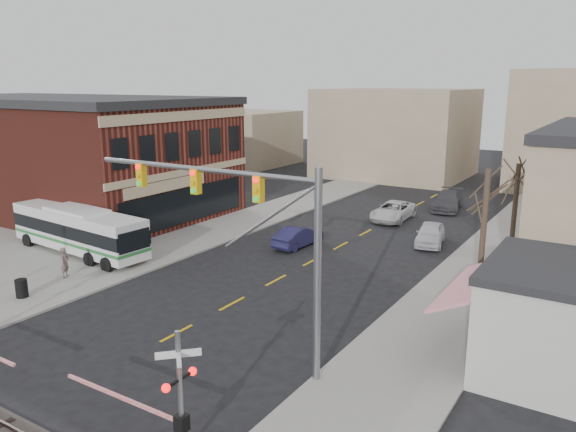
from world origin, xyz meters
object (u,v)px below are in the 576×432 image
object	(u,v)px
car_c	(393,211)
pedestrian_near	(65,262)
trash_bin	(22,288)
car_d	(448,201)
pedestrian_far	(97,245)
rr_crossing_east	(170,392)
traffic_signal_mast	(250,220)
transit_bus	(78,230)
car_a	(430,234)
car_b	(298,237)

from	to	relation	value
car_c	pedestrian_near	world-z (taller)	pedestrian_near
trash_bin	car_d	xyz separation A→B (m)	(12.27, 32.01, 0.20)
pedestrian_far	car_d	bearing A→B (deg)	32.72
rr_crossing_east	pedestrian_near	world-z (taller)	rr_crossing_east
traffic_signal_mast	pedestrian_far	bearing A→B (deg)	160.98
transit_bus	pedestrian_far	size ratio (longest dim) A/B	6.18
traffic_signal_mast	rr_crossing_east	world-z (taller)	traffic_signal_mast
transit_bus	car_a	distance (m)	23.19
car_c	traffic_signal_mast	bearing A→B (deg)	-82.78
trash_bin	car_b	bearing A→B (deg)	65.66
traffic_signal_mast	pedestrian_far	size ratio (longest dim) A/B	5.90
transit_bus	traffic_signal_mast	xyz separation A→B (m)	(17.65, -5.70, 4.15)
car_b	pedestrian_near	distance (m)	14.66
trash_bin	traffic_signal_mast	bearing A→B (deg)	3.86
pedestrian_near	pedestrian_far	size ratio (longest dim) A/B	0.94
transit_bus	car_a	world-z (taller)	transit_bus
rr_crossing_east	trash_bin	size ratio (longest dim) A/B	5.96
car_a	car_c	distance (m)	7.04
car_b	pedestrian_far	size ratio (longest dim) A/B	2.26
car_a	car_d	distance (m)	11.44
car_c	car_d	distance (m)	6.58
car_a	car_b	size ratio (longest dim) A/B	1.05
car_a	pedestrian_near	distance (m)	23.24
pedestrian_near	transit_bus	bearing A→B (deg)	17.99
transit_bus	car_d	bearing A→B (deg)	57.44
transit_bus	rr_crossing_east	world-z (taller)	rr_crossing_east
trash_bin	car_d	size ratio (longest dim) A/B	0.17
transit_bus	pedestrian_near	xyz separation A→B (m)	(3.23, -3.49, -0.65)
car_d	pedestrian_near	world-z (taller)	pedestrian_near
trash_bin	car_b	world-z (taller)	car_b
pedestrian_far	car_b	bearing A→B (deg)	17.86
car_a	pedestrian_near	bearing A→B (deg)	-142.65
car_b	rr_crossing_east	bearing A→B (deg)	115.84
transit_bus	car_d	world-z (taller)	transit_bus
car_a	pedestrian_far	distance (m)	21.75
car_d	pedestrian_far	bearing A→B (deg)	-127.47
car_b	trash_bin	bearing A→B (deg)	70.36
traffic_signal_mast	car_b	bearing A→B (deg)	114.48
rr_crossing_east	car_b	bearing A→B (deg)	111.13
car_a	rr_crossing_east	bearing A→B (deg)	-100.81
rr_crossing_east	car_a	world-z (taller)	rr_crossing_east
traffic_signal_mast	pedestrian_near	bearing A→B (deg)	171.29
traffic_signal_mast	car_c	distance (m)	25.87
trash_bin	pedestrian_far	distance (m)	6.53
car_c	car_d	size ratio (longest dim) A/B	0.96
rr_crossing_east	car_d	xyz separation A→B (m)	(-2.69, 36.91, -1.18)
trash_bin	pedestrian_near	distance (m)	3.24
transit_bus	traffic_signal_mast	size ratio (longest dim) A/B	1.05
car_a	car_c	size ratio (longest dim) A/B	0.83
car_b	car_c	size ratio (longest dim) A/B	0.78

